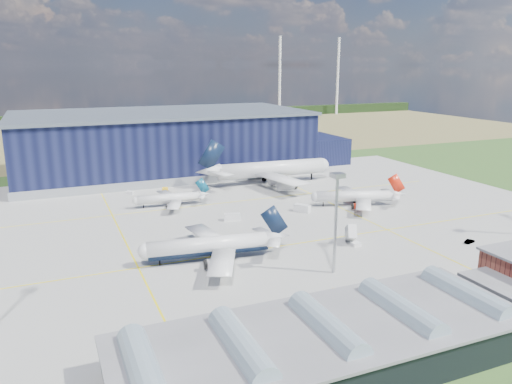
% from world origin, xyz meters
% --- Properties ---
extents(ground, '(600.00, 600.00, 0.00)m').
position_xyz_m(ground, '(0.00, 0.00, 0.00)').
color(ground, '#315620').
rests_on(ground, ground).
extents(apron, '(220.00, 160.00, 0.08)m').
position_xyz_m(apron, '(0.00, 10.00, 0.03)').
color(apron, '#999A95').
rests_on(apron, ground).
extents(farmland, '(600.00, 220.00, 0.01)m').
position_xyz_m(farmland, '(0.00, 220.00, 0.00)').
color(farmland, olive).
rests_on(farmland, ground).
extents(treeline, '(600.00, 8.00, 8.00)m').
position_xyz_m(treeline, '(0.00, 300.00, 4.00)').
color(treeline, black).
rests_on(treeline, ground).
extents(hangar, '(145.00, 62.00, 26.10)m').
position_xyz_m(hangar, '(2.81, 94.80, 11.62)').
color(hangar, black).
rests_on(hangar, ground).
extents(glass_concourse, '(78.00, 23.00, 8.60)m').
position_xyz_m(glass_concourse, '(-6.45, -60.00, 3.69)').
color(glass_concourse, black).
rests_on(glass_concourse, ground).
extents(light_mast_center, '(2.60, 2.60, 23.00)m').
position_xyz_m(light_mast_center, '(10.00, -30.00, 15.43)').
color(light_mast_center, '#AAACB1').
rests_on(light_mast_center, ground).
extents(airliner_navy, '(41.64, 40.95, 12.13)m').
position_xyz_m(airliner_navy, '(-13.59, -12.00, 6.06)').
color(airliner_navy, silver).
rests_on(airliner_navy, ground).
extents(airliner_red, '(40.81, 40.39, 10.50)m').
position_xyz_m(airliner_red, '(45.04, 14.66, 5.25)').
color(airliner_red, silver).
rests_on(airliner_red, ground).
extents(airliner_widebody, '(58.57, 57.45, 18.02)m').
position_xyz_m(airliner_widebody, '(33.91, 55.00, 9.01)').
color(airliner_widebody, silver).
rests_on(airliner_widebody, ground).
extents(airliner_regional, '(28.30, 27.78, 8.57)m').
position_xyz_m(airliner_regional, '(-11.34, 38.40, 4.29)').
color(airliner_regional, silver).
rests_on(airliner_regional, ground).
extents(gse_tug_b, '(2.23, 2.96, 1.17)m').
position_xyz_m(gse_tug_b, '(4.78, -40.30, 0.58)').
color(gse_tug_b, yellow).
rests_on(gse_tug_b, ground).
extents(gse_van_a, '(5.27, 3.45, 2.12)m').
position_xyz_m(gse_van_a, '(2.62, 15.69, 1.06)').
color(gse_van_a, silver).
rests_on(gse_van_a, ground).
extents(gse_cart_a, '(3.06, 3.78, 1.42)m').
position_xyz_m(gse_cart_a, '(49.31, 18.91, 0.71)').
color(gse_cart_a, silver).
rests_on(gse_cart_a, ground).
extents(gse_van_b, '(4.91, 5.65, 2.39)m').
position_xyz_m(gse_van_b, '(26.30, 15.36, 1.19)').
color(gse_van_b, silver).
rests_on(gse_van_b, ground).
extents(gse_tug_c, '(2.86, 3.79, 1.48)m').
position_xyz_m(gse_tug_c, '(-8.05, 57.84, 0.74)').
color(gse_tug_c, yellow).
rests_on(gse_tug_c, ground).
extents(gse_cart_b, '(3.40, 3.33, 1.24)m').
position_xyz_m(gse_cart_b, '(-20.60, 59.07, 0.62)').
color(gse_cart_b, silver).
rests_on(gse_cart_b, ground).
extents(gse_van_c, '(4.77, 2.39, 2.26)m').
position_xyz_m(gse_van_c, '(9.42, -46.00, 1.13)').
color(gse_van_c, silver).
rests_on(gse_van_c, ground).
extents(airstair, '(4.27, 5.98, 3.56)m').
position_xyz_m(airstair, '(24.41, -14.88, 1.78)').
color(airstair, silver).
rests_on(airstair, ground).
extents(car_a, '(3.36, 1.78, 1.09)m').
position_xyz_m(car_a, '(38.73, -48.00, 0.54)').
color(car_a, '#99999E').
rests_on(car_a, ground).
extents(car_b, '(3.57, 1.98, 1.11)m').
position_xyz_m(car_b, '(53.04, -27.40, 0.56)').
color(car_b, '#99999E').
rests_on(car_b, ground).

